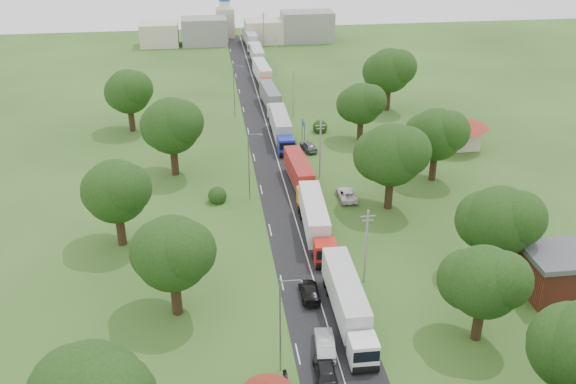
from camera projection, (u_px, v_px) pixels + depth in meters
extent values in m
plane|color=#2A4B19|center=(305.00, 252.00, 77.10)|extent=(260.00, 260.00, 0.00)
cube|color=black|center=(284.00, 182.00, 94.90)|extent=(8.00, 200.00, 0.04)
cylinder|color=slate|center=(304.00, 135.00, 106.92)|extent=(0.12, 0.12, 4.00)
cylinder|color=slate|center=(302.00, 130.00, 109.06)|extent=(0.12, 0.12, 4.00)
cube|color=#163A97|center=(303.00, 123.00, 107.28)|extent=(0.06, 3.00, 1.00)
cube|color=silver|center=(303.00, 123.00, 107.28)|extent=(0.07, 3.10, 0.06)
cylinder|color=gray|center=(366.00, 247.00, 69.55)|extent=(0.24, 0.24, 9.00)
cube|color=gray|center=(368.00, 216.00, 67.88)|extent=(1.60, 0.10, 0.10)
cube|color=gray|center=(368.00, 220.00, 68.10)|extent=(1.20, 0.10, 0.10)
cylinder|color=gray|center=(320.00, 150.00, 94.47)|extent=(0.24, 0.24, 9.00)
cube|color=gray|center=(321.00, 125.00, 92.79)|extent=(1.60, 0.10, 0.10)
cube|color=gray|center=(321.00, 129.00, 93.01)|extent=(1.20, 0.10, 0.10)
cylinder|color=gray|center=(293.00, 93.00, 119.38)|extent=(0.24, 0.24, 9.00)
cube|color=gray|center=(293.00, 73.00, 117.71)|extent=(1.60, 0.10, 0.10)
cube|color=gray|center=(293.00, 76.00, 117.93)|extent=(1.20, 0.10, 0.10)
cylinder|color=gray|center=(276.00, 56.00, 144.29)|extent=(0.24, 0.24, 9.00)
cube|color=gray|center=(276.00, 39.00, 142.62)|extent=(1.60, 0.10, 0.10)
cube|color=gray|center=(276.00, 41.00, 142.84)|extent=(1.20, 0.10, 0.10)
cylinder|color=gray|center=(264.00, 30.00, 169.21)|extent=(0.24, 0.24, 9.00)
cube|color=gray|center=(263.00, 15.00, 167.53)|extent=(1.60, 0.10, 0.10)
cube|color=gray|center=(263.00, 17.00, 167.75)|extent=(1.20, 0.10, 0.10)
cylinder|color=slate|center=(280.00, 326.00, 56.45)|extent=(0.16, 0.16, 10.00)
cube|color=slate|center=(290.00, 281.00, 54.49)|extent=(1.80, 0.10, 0.10)
cube|color=slate|center=(300.00, 282.00, 54.65)|extent=(0.50, 0.22, 0.15)
cylinder|color=slate|center=(249.00, 167.00, 87.59)|extent=(0.16, 0.16, 10.00)
cube|color=slate|center=(255.00, 134.00, 85.63)|extent=(1.80, 0.10, 0.10)
cube|color=slate|center=(261.00, 135.00, 85.79)|extent=(0.50, 0.22, 0.15)
cylinder|color=slate|center=(234.00, 91.00, 118.73)|extent=(0.16, 0.16, 10.00)
cube|color=slate|center=(238.00, 66.00, 116.77)|extent=(1.80, 0.10, 0.10)
cube|color=slate|center=(242.00, 67.00, 116.93)|extent=(0.50, 0.22, 0.15)
sphere|color=black|center=(573.00, 347.00, 50.56)|extent=(7.20, 7.20, 7.20)
cylinder|color=#382616|center=(478.00, 322.00, 61.92)|extent=(1.04, 1.04, 3.85)
sphere|color=black|center=(484.00, 282.00, 59.86)|extent=(7.00, 7.00, 7.00)
sphere|color=black|center=(503.00, 280.00, 58.79)|extent=(5.50, 5.50, 5.50)
sphere|color=black|center=(468.00, 280.00, 61.07)|extent=(6.00, 6.00, 6.00)
cylinder|color=#382616|center=(494.00, 261.00, 71.46)|extent=(1.08, 1.08, 4.20)
sphere|color=black|center=(501.00, 221.00, 69.20)|extent=(7.70, 7.70, 7.70)
sphere|color=black|center=(518.00, 218.00, 68.02)|extent=(6.05, 6.05, 6.05)
sphere|color=black|center=(485.00, 220.00, 70.53)|extent=(6.60, 6.60, 6.60)
cylinder|color=#382616|center=(389.00, 193.00, 86.56)|extent=(1.12, 1.12, 4.55)
sphere|color=black|center=(392.00, 155.00, 84.10)|extent=(8.40, 8.40, 8.40)
sphere|color=black|center=(406.00, 151.00, 82.82)|extent=(6.60, 6.60, 6.60)
sphere|color=black|center=(380.00, 155.00, 85.56)|extent=(7.20, 7.20, 7.20)
cylinder|color=#382616|center=(433.00, 167.00, 94.83)|extent=(1.08, 1.08, 4.20)
sphere|color=black|center=(437.00, 134.00, 92.57)|extent=(7.70, 7.70, 7.70)
sphere|color=black|center=(449.00, 131.00, 91.39)|extent=(6.05, 6.05, 6.05)
sphere|color=black|center=(426.00, 135.00, 93.91)|extent=(6.60, 6.60, 6.60)
cylinder|color=#382616|center=(360.00, 130.00, 109.19)|extent=(1.04, 1.04, 3.85)
sphere|color=black|center=(361.00, 104.00, 107.14)|extent=(7.00, 7.00, 7.00)
sphere|color=black|center=(370.00, 101.00, 106.07)|extent=(5.50, 5.50, 5.50)
sphere|color=black|center=(354.00, 104.00, 108.35)|extent=(6.00, 6.00, 6.00)
cylinder|color=#382616|center=(388.00, 99.00, 123.46)|extent=(1.12, 1.12, 4.55)
sphere|color=black|center=(390.00, 70.00, 121.01)|extent=(8.40, 8.40, 8.40)
sphere|color=black|center=(399.00, 67.00, 119.72)|extent=(6.60, 6.60, 6.60)
sphere|color=black|center=(381.00, 72.00, 122.46)|extent=(7.20, 7.20, 7.20)
cylinder|color=#382616|center=(176.00, 296.00, 65.49)|extent=(1.08, 1.08, 4.20)
sphere|color=black|center=(172.00, 253.00, 63.23)|extent=(7.70, 7.70, 7.70)
sphere|color=black|center=(186.00, 251.00, 62.05)|extent=(6.05, 6.05, 6.05)
sphere|color=black|center=(162.00, 252.00, 64.56)|extent=(6.60, 6.60, 6.60)
cylinder|color=#382616|center=(121.00, 229.00, 77.99)|extent=(1.08, 1.08, 4.20)
sphere|color=black|center=(116.00, 191.00, 75.74)|extent=(7.70, 7.70, 7.70)
sphere|color=black|center=(126.00, 188.00, 74.56)|extent=(6.05, 6.05, 6.05)
sphere|color=black|center=(108.00, 191.00, 77.07)|extent=(6.60, 6.60, 6.60)
cylinder|color=#382616|center=(175.00, 161.00, 96.43)|extent=(1.12, 1.12, 4.55)
sphere|color=black|center=(172.00, 126.00, 93.98)|extent=(8.40, 8.40, 8.40)
sphere|color=black|center=(181.00, 122.00, 92.69)|extent=(6.60, 6.60, 6.60)
sphere|color=black|center=(164.00, 126.00, 95.43)|extent=(7.20, 7.20, 7.20)
cylinder|color=#382616|center=(132.00, 120.00, 113.35)|extent=(1.08, 1.08, 4.20)
sphere|color=black|center=(128.00, 92.00, 111.09)|extent=(7.70, 7.70, 7.70)
sphere|color=black|center=(136.00, 89.00, 109.91)|extent=(6.05, 6.05, 6.05)
sphere|color=black|center=(123.00, 93.00, 112.42)|extent=(6.60, 6.60, 6.60)
cube|color=maroon|center=(563.00, 275.00, 68.53)|extent=(8.00, 6.00, 4.60)
cube|color=#47494F|center=(568.00, 255.00, 67.38)|extent=(8.60, 6.60, 0.60)
cube|color=beige|center=(455.00, 136.00, 106.51)|extent=(7.00, 5.00, 4.00)
cone|color=maroon|center=(457.00, 119.00, 105.23)|extent=(10.08, 10.08, 1.80)
cube|color=gray|center=(204.00, 31.00, 172.24)|extent=(12.00, 8.00, 7.00)
cube|color=beige|center=(264.00, 31.00, 174.38)|extent=(10.00, 8.00, 6.00)
cube|color=gray|center=(307.00, 26.00, 175.37)|extent=(14.00, 8.00, 8.00)
cube|color=beige|center=(159.00, 34.00, 171.03)|extent=(10.00, 8.00, 6.00)
cube|color=beige|center=(225.00, 23.00, 179.86)|extent=(5.00, 5.00, 8.00)
cylinder|color=silver|center=(225.00, 4.00, 177.66)|extent=(3.20, 3.20, 2.00)
cube|color=white|center=(363.00, 351.00, 58.57)|extent=(2.59, 2.59, 2.66)
cube|color=black|center=(367.00, 357.00, 57.26)|extent=(2.45, 0.05, 1.17)
cube|color=slate|center=(366.00, 369.00, 57.95)|extent=(2.35, 0.28, 0.37)
cube|color=slate|center=(345.00, 310.00, 65.58)|extent=(2.59, 12.28, 0.32)
cube|color=silver|center=(345.00, 292.00, 65.02)|extent=(2.81, 12.60, 3.20)
cylinder|color=black|center=(365.00, 367.00, 58.21)|extent=(2.50, 1.07, 1.07)
cylinder|color=black|center=(360.00, 354.00, 59.92)|extent=(2.50, 1.07, 1.07)
cylinder|color=black|center=(338.00, 291.00, 69.01)|extent=(2.50, 1.07, 1.07)
cylinder|color=black|center=(335.00, 283.00, 70.44)|extent=(2.50, 1.07, 1.07)
cube|color=red|center=(325.00, 252.00, 74.06)|extent=(2.67, 2.67, 2.64)
cube|color=black|center=(327.00, 255.00, 72.76)|extent=(2.43, 0.15, 1.16)
cube|color=slate|center=(327.00, 265.00, 73.45)|extent=(2.34, 0.38, 0.37)
cube|color=slate|center=(314.00, 227.00, 81.02)|extent=(3.09, 12.27, 0.32)
cube|color=silver|center=(314.00, 213.00, 80.46)|extent=(3.32, 12.60, 3.17)
cylinder|color=black|center=(326.00, 265.00, 73.71)|extent=(2.48, 1.06, 1.06)
cylinder|color=black|center=(323.00, 256.00, 75.40)|extent=(2.48, 1.06, 1.06)
cylinder|color=black|center=(309.00, 216.00, 84.43)|extent=(2.48, 1.06, 1.06)
cylinder|color=black|center=(307.00, 210.00, 85.84)|extent=(2.48, 1.06, 1.06)
cube|color=orange|center=(306.00, 197.00, 87.28)|extent=(2.43, 2.43, 2.42)
cube|color=black|center=(308.00, 198.00, 86.09)|extent=(2.23, 0.12, 1.07)
cube|color=slate|center=(308.00, 207.00, 86.72)|extent=(2.14, 0.35, 0.34)
cube|color=slate|center=(299.00, 181.00, 93.66)|extent=(2.75, 11.23, 0.29)
cube|color=maroon|center=(299.00, 169.00, 93.15)|extent=(2.96, 11.53, 2.91)
cylinder|color=black|center=(307.00, 206.00, 86.95)|extent=(2.28, 0.97, 0.97)
cylinder|color=black|center=(305.00, 200.00, 88.51)|extent=(2.28, 0.97, 0.97)
cylinder|color=black|center=(296.00, 173.00, 96.78)|extent=(2.28, 0.97, 0.97)
cylinder|color=black|center=(294.00, 169.00, 98.07)|extent=(2.28, 0.97, 0.97)
cube|color=#1C2AA8|center=(286.00, 146.00, 103.55)|extent=(2.59, 2.59, 2.66)
cube|color=black|center=(287.00, 146.00, 102.24)|extent=(2.45, 0.05, 1.17)
cube|color=slate|center=(287.00, 154.00, 102.93)|extent=(2.34, 0.28, 0.37)
cube|color=slate|center=(280.00, 134.00, 110.55)|extent=(2.61, 12.27, 0.32)
cube|color=#A3A3A8|center=(280.00, 123.00, 109.99)|extent=(2.83, 12.59, 3.19)
cylinder|color=black|center=(287.00, 154.00, 103.19)|extent=(2.50, 1.06, 1.06)
cylinder|color=black|center=(285.00, 150.00, 104.89)|extent=(2.50, 1.06, 1.06)
cylinder|color=black|center=(278.00, 128.00, 113.98)|extent=(2.50, 1.06, 1.06)
cylinder|color=black|center=(277.00, 125.00, 115.40)|extent=(2.50, 1.06, 1.06)
cube|color=#BCBCBC|center=(274.00, 111.00, 119.04)|extent=(2.50, 2.50, 2.47)
cube|color=black|center=(275.00, 112.00, 117.82)|extent=(2.27, 0.16, 1.08)
cube|color=slate|center=(275.00, 118.00, 118.46)|extent=(2.18, 0.38, 0.35)
cube|color=slate|center=(270.00, 104.00, 125.53)|extent=(2.94, 11.46, 0.30)
cube|color=slate|center=(270.00, 95.00, 125.01)|extent=(3.16, 11.76, 2.96)
cylinder|color=black|center=(275.00, 118.00, 118.70)|extent=(2.32, 0.99, 0.99)
cylinder|color=black|center=(274.00, 115.00, 120.28)|extent=(2.32, 0.99, 0.99)
cylinder|color=black|center=(268.00, 100.00, 128.71)|extent=(2.32, 0.99, 0.99)
cylinder|color=black|center=(268.00, 97.00, 130.02)|extent=(2.32, 0.99, 0.99)
cube|color=#A03818|center=(266.00, 85.00, 133.79)|extent=(2.61, 2.61, 2.58)
cube|color=black|center=(266.00, 85.00, 132.52)|extent=(2.37, 0.15, 1.13)
cube|color=slate|center=(266.00, 92.00, 133.19)|extent=(2.28, 0.37, 0.36)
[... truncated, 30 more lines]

